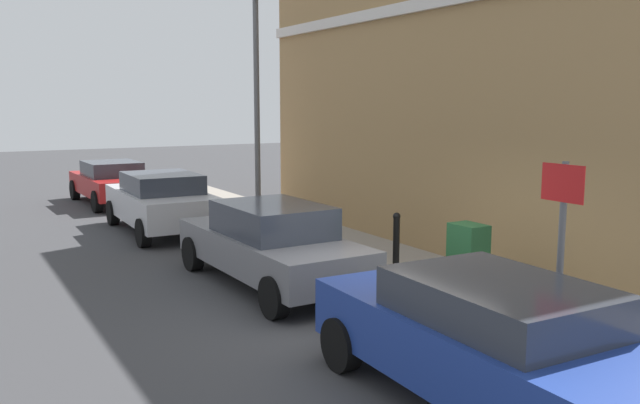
{
  "coord_description": "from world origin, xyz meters",
  "views": [
    {
      "loc": [
        -5.24,
        -7.31,
        3.11
      ],
      "look_at": [
        1.18,
        3.75,
        1.2
      ],
      "focal_mm": 37.13,
      "sensor_mm": 36.0,
      "label": 1
    }
  ],
  "objects_px": {
    "car_blue": "(495,343)",
    "street_sign": "(561,229)",
    "utility_cabinet": "(468,264)",
    "bollard_near_cabinet": "(396,239)",
    "car_silver": "(161,201)",
    "car_red": "(112,181)",
    "lamppost": "(257,96)",
    "bollard_far_kerb": "(309,228)",
    "car_grey": "(271,243)"
  },
  "relations": [
    {
      "from": "car_grey",
      "to": "lamppost",
      "type": "distance_m",
      "value": 6.22
    },
    {
      "from": "car_blue",
      "to": "bollard_near_cabinet",
      "type": "distance_m",
      "value": 5.29
    },
    {
      "from": "car_blue",
      "to": "street_sign",
      "type": "height_order",
      "value": "street_sign"
    },
    {
      "from": "car_silver",
      "to": "bollard_far_kerb",
      "type": "xyz_separation_m",
      "value": [
        1.55,
        -4.6,
        -0.06
      ]
    },
    {
      "from": "car_blue",
      "to": "street_sign",
      "type": "bearing_deg",
      "value": -68.96
    },
    {
      "from": "bollard_near_cabinet",
      "to": "bollard_far_kerb",
      "type": "bearing_deg",
      "value": 115.94
    },
    {
      "from": "bollard_near_cabinet",
      "to": "car_grey",
      "type": "bearing_deg",
      "value": 162.54
    },
    {
      "from": "car_silver",
      "to": "car_red",
      "type": "height_order",
      "value": "car_silver"
    },
    {
      "from": "bollard_near_cabinet",
      "to": "bollard_far_kerb",
      "type": "relative_size",
      "value": 1.0
    },
    {
      "from": "car_red",
      "to": "lamppost",
      "type": "xyz_separation_m",
      "value": [
        2.37,
        -5.71,
        2.6
      ]
    },
    {
      "from": "utility_cabinet",
      "to": "bollard_far_kerb",
      "type": "distance_m",
      "value": 3.73
    },
    {
      "from": "bollard_near_cabinet",
      "to": "car_red",
      "type": "bearing_deg",
      "value": 101.39
    },
    {
      "from": "bollard_far_kerb",
      "to": "car_blue",
      "type": "bearing_deg",
      "value": -102.99
    },
    {
      "from": "car_red",
      "to": "lamppost",
      "type": "relative_size",
      "value": 0.74
    },
    {
      "from": "street_sign",
      "to": "car_blue",
      "type": "bearing_deg",
      "value": -160.32
    },
    {
      "from": "car_grey",
      "to": "bollard_near_cabinet",
      "type": "bearing_deg",
      "value": -108.65
    },
    {
      "from": "utility_cabinet",
      "to": "street_sign",
      "type": "bearing_deg",
      "value": -106.24
    },
    {
      "from": "bollard_far_kerb",
      "to": "car_red",
      "type": "bearing_deg",
      "value": 98.68
    },
    {
      "from": "car_red",
      "to": "lamppost",
      "type": "bearing_deg",
      "value": -158.84
    },
    {
      "from": "bollard_far_kerb",
      "to": "lamppost",
      "type": "height_order",
      "value": "lamppost"
    },
    {
      "from": "car_blue",
      "to": "car_grey",
      "type": "height_order",
      "value": "car_grey"
    },
    {
      "from": "car_blue",
      "to": "bollard_far_kerb",
      "type": "distance_m",
      "value": 6.63
    },
    {
      "from": "car_grey",
      "to": "street_sign",
      "type": "relative_size",
      "value": 1.93
    },
    {
      "from": "car_blue",
      "to": "lamppost",
      "type": "distance_m",
      "value": 11.22
    },
    {
      "from": "car_red",
      "to": "lamppost",
      "type": "height_order",
      "value": "lamppost"
    },
    {
      "from": "car_silver",
      "to": "street_sign",
      "type": "bearing_deg",
      "value": -170.18
    },
    {
      "from": "bollard_far_kerb",
      "to": "street_sign",
      "type": "bearing_deg",
      "value": -89.28
    },
    {
      "from": "car_red",
      "to": "street_sign",
      "type": "height_order",
      "value": "street_sign"
    },
    {
      "from": "car_grey",
      "to": "car_red",
      "type": "height_order",
      "value": "car_grey"
    },
    {
      "from": "car_grey",
      "to": "utility_cabinet",
      "type": "height_order",
      "value": "car_grey"
    },
    {
      "from": "bollard_near_cabinet",
      "to": "bollard_far_kerb",
      "type": "height_order",
      "value": "same"
    },
    {
      "from": "bollard_far_kerb",
      "to": "lamppost",
      "type": "bearing_deg",
      "value": 78.54
    },
    {
      "from": "car_silver",
      "to": "lamppost",
      "type": "xyz_separation_m",
      "value": [
        2.4,
        -0.39,
        2.54
      ]
    },
    {
      "from": "car_grey",
      "to": "bollard_far_kerb",
      "type": "xyz_separation_m",
      "value": [
        1.33,
        1.02,
        -0.03
      ]
    },
    {
      "from": "car_blue",
      "to": "bollard_far_kerb",
      "type": "bearing_deg",
      "value": -11.63
    },
    {
      "from": "car_red",
      "to": "bollard_far_kerb",
      "type": "height_order",
      "value": "car_red"
    },
    {
      "from": "street_sign",
      "to": "lamppost",
      "type": "bearing_deg",
      "value": 85.6
    },
    {
      "from": "car_grey",
      "to": "lamppost",
      "type": "xyz_separation_m",
      "value": [
        2.19,
        5.23,
        2.56
      ]
    },
    {
      "from": "utility_cabinet",
      "to": "bollard_near_cabinet",
      "type": "relative_size",
      "value": 1.11
    },
    {
      "from": "car_silver",
      "to": "bollard_far_kerb",
      "type": "height_order",
      "value": "car_silver"
    },
    {
      "from": "car_grey",
      "to": "utility_cabinet",
      "type": "bearing_deg",
      "value": -143.12
    },
    {
      "from": "car_silver",
      "to": "car_red",
      "type": "relative_size",
      "value": 1.0
    },
    {
      "from": "utility_cabinet",
      "to": "car_grey",
      "type": "bearing_deg",
      "value": 128.07
    },
    {
      "from": "bollard_near_cabinet",
      "to": "lamppost",
      "type": "bearing_deg",
      "value": 89.76
    },
    {
      "from": "car_blue",
      "to": "utility_cabinet",
      "type": "xyz_separation_m",
      "value": [
        2.22,
        2.8,
        -0.06
      ]
    },
    {
      "from": "car_blue",
      "to": "car_silver",
      "type": "distance_m",
      "value": 11.06
    },
    {
      "from": "car_red",
      "to": "bollard_far_kerb",
      "type": "bearing_deg",
      "value": -172.67
    },
    {
      "from": "car_silver",
      "to": "car_red",
      "type": "distance_m",
      "value": 5.32
    },
    {
      "from": "car_silver",
      "to": "bollard_near_cabinet",
      "type": "relative_size",
      "value": 4.05
    },
    {
      "from": "utility_cabinet",
      "to": "bollard_near_cabinet",
      "type": "distance_m",
      "value": 1.95
    }
  ]
}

